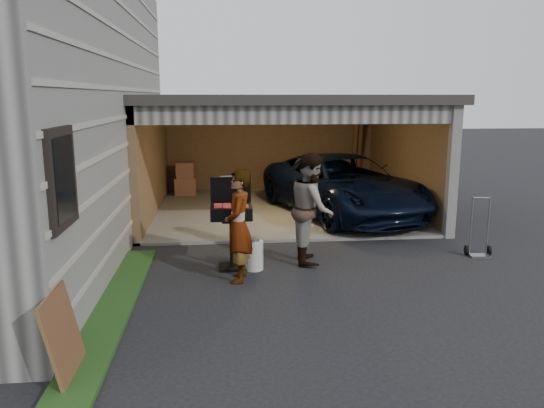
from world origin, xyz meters
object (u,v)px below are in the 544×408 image
at_px(woman, 239,226).
at_px(man, 312,208).
at_px(hand_truck, 479,245).
at_px(plywood_panel, 63,336).
at_px(bbq_grill, 231,215).
at_px(minivan, 343,188).
at_px(propane_tank, 254,255).

bearing_deg(woman, man, 130.66).
bearing_deg(hand_truck, plywood_panel, -142.18).
xyz_separation_m(bbq_grill, hand_truck, (4.51, 0.25, -0.70)).
distance_m(woman, hand_truck, 4.55).
bearing_deg(minivan, hand_truck, -78.85).
bearing_deg(minivan, woman, -137.86).
bearing_deg(bbq_grill, hand_truck, 3.15).
relative_size(bbq_grill, propane_tank, 3.12).
bearing_deg(plywood_panel, bbq_grill, 62.39).
relative_size(woman, propane_tank, 3.61).
height_order(man, propane_tank, man).
distance_m(bbq_grill, hand_truck, 4.57).
height_order(bbq_grill, hand_truck, bbq_grill).
relative_size(plywood_panel, hand_truck, 0.85).
height_order(minivan, bbq_grill, bbq_grill).
height_order(man, plywood_panel, man).
xyz_separation_m(propane_tank, hand_truck, (4.15, 0.38, -0.03)).
bearing_deg(woman, hand_truck, 107.74).
bearing_deg(plywood_panel, woman, 55.67).
bearing_deg(woman, bbq_grill, -165.25).
relative_size(minivan, propane_tank, 10.49).
relative_size(woman, hand_truck, 1.62).
bearing_deg(man, propane_tank, 114.46).
distance_m(minivan, hand_truck, 3.87).
height_order(man, hand_truck, man).
bearing_deg(hand_truck, woman, -160.88).
distance_m(minivan, woman, 5.05).
distance_m(woman, propane_tank, 0.87).
height_order(woman, plywood_panel, woman).
distance_m(propane_tank, hand_truck, 4.17).
height_order(minivan, man, man).
bearing_deg(propane_tank, woman, -116.23).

